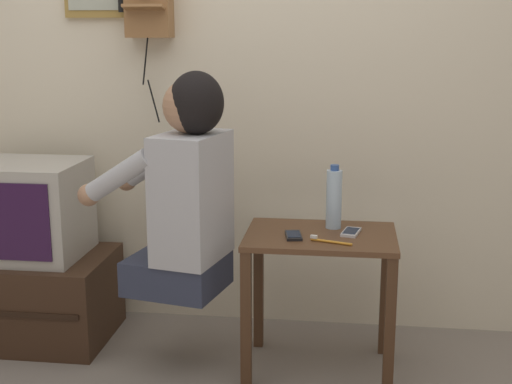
% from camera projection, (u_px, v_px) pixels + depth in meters
% --- Properties ---
extents(wall_back, '(6.80, 0.05, 2.55)m').
position_uv_depth(wall_back, '(216.00, 51.00, 3.22)').
color(wall_back, beige).
rests_on(wall_back, ground_plane).
extents(side_table, '(0.59, 0.43, 0.58)m').
position_uv_depth(side_table, '(320.00, 264.00, 2.84)').
color(side_table, '#51331E').
rests_on(side_table, ground_plane).
extents(person, '(0.59, 0.46, 0.88)m').
position_uv_depth(person, '(185.00, 189.00, 2.79)').
color(person, '#2D3347').
rests_on(person, ground_plane).
extents(tv_stand, '(0.68, 0.51, 0.38)m').
position_uv_depth(tv_stand, '(34.00, 296.00, 3.22)').
color(tv_stand, '#382316').
rests_on(tv_stand, ground_plane).
extents(television, '(0.52, 0.43, 0.42)m').
position_uv_depth(television, '(23.00, 209.00, 3.14)').
color(television, '#ADA89E').
rests_on(television, tv_stand).
extents(cell_phone_held, '(0.08, 0.13, 0.01)m').
position_uv_depth(cell_phone_held, '(293.00, 235.00, 2.77)').
color(cell_phone_held, black).
rests_on(cell_phone_held, side_table).
extents(cell_phone_spare, '(0.08, 0.13, 0.01)m').
position_uv_depth(cell_phone_spare, '(351.00, 232.00, 2.82)').
color(cell_phone_spare, silver).
rests_on(cell_phone_spare, side_table).
extents(water_bottle, '(0.06, 0.06, 0.26)m').
position_uv_depth(water_bottle, '(334.00, 198.00, 2.88)').
color(water_bottle, '#ADC6DB').
rests_on(water_bottle, side_table).
extents(toothbrush, '(0.16, 0.06, 0.02)m').
position_uv_depth(toothbrush, '(328.00, 241.00, 2.70)').
color(toothbrush, orange).
rests_on(toothbrush, side_table).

